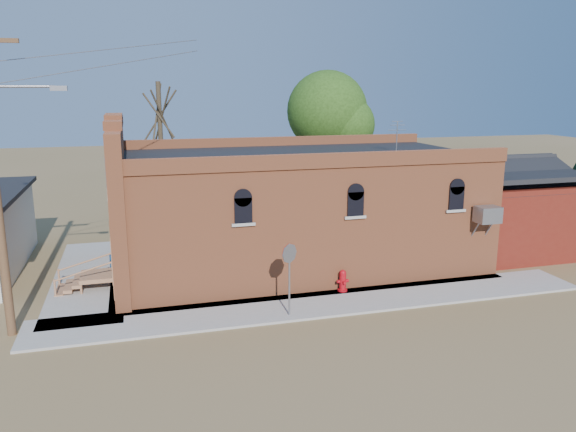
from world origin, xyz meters
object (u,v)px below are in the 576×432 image
object	(u,v)px
brick_bar	(291,210)
stop_sign	(289,260)
fire_hydrant	(343,281)
trash_barrel	(116,263)

from	to	relation	value
brick_bar	stop_sign	size ratio (longest dim) A/B	6.91
brick_bar	fire_hydrant	distance (m)	4.24
trash_barrel	stop_sign	bearing A→B (deg)	-48.10
brick_bar	trash_barrel	distance (m)	7.24
fire_hydrant	trash_barrel	size ratio (longest dim) A/B	1.08
stop_sign	trash_barrel	distance (m)	8.22
brick_bar	trash_barrel	size ratio (longest dim) A/B	22.51
brick_bar	stop_sign	world-z (taller)	brick_bar
fire_hydrant	trash_barrel	world-z (taller)	fire_hydrant
fire_hydrant	trash_barrel	distance (m)	9.00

